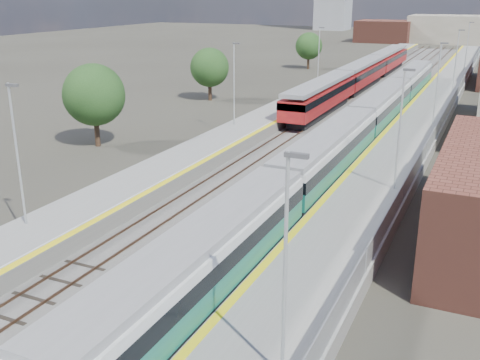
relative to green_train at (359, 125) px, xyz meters
The scene contains 11 objects.
ground 16.20m from the green_train, 95.36° to the left, with size 320.00×320.00×0.00m, color #47443A.
ballast_bed 18.98m from the green_train, 101.46° to the left, with size 10.50×155.00×0.06m, color #565451.
tracks 20.51m from the green_train, 98.88° to the left, with size 8.96×160.00×0.17m.
platform_right 18.93m from the green_train, 78.44° to the left, with size 4.70×155.00×8.52m.
platform_left 21.34m from the green_train, 119.72° to the left, with size 4.30×155.00×8.52m.
buildings 106.76m from the green_train, 100.62° to the left, with size 72.00×185.50×40.00m.
green_train is the anchor object (origin of this frame).
red_train 32.19m from the green_train, 102.56° to the left, with size 2.86×58.06×3.61m.
tree_a 22.61m from the green_train, 157.70° to the right, with size 5.26×5.26×7.13m.
tree_b 26.73m from the green_train, 145.86° to the left, with size 4.73×4.73×6.41m.
tree_c 52.81m from the green_train, 112.74° to the left, with size 4.61×4.61×6.25m.
Camera 1 is at (11.69, -12.31, 12.73)m, focal length 42.00 mm.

